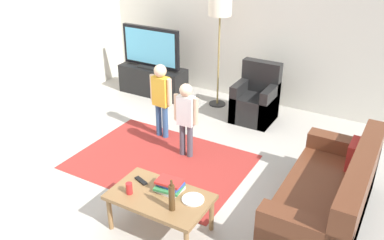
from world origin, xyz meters
TOP-DOWN VIEW (x-y plane):
  - ground at (0.00, 0.00)m, footprint 7.80×7.80m
  - wall_back at (0.00, 3.00)m, footprint 6.00×0.12m
  - area_rug at (-0.39, 0.46)m, footprint 2.20×1.60m
  - tv_stand at (-1.77, 2.30)m, footprint 1.20×0.44m
  - tv at (-1.77, 2.28)m, footprint 1.10×0.28m
  - couch at (1.78, 0.35)m, footprint 0.80×1.80m
  - armchair at (0.19, 2.26)m, footprint 0.60×0.60m
  - floor_lamp at (-0.57, 2.45)m, footprint 0.36×0.36m
  - child_near_tv at (-0.76, 1.06)m, footprint 0.36×0.18m
  - child_center at (-0.19, 0.77)m, footprint 0.34×0.17m
  - coffee_table at (0.32, -0.60)m, footprint 1.00×0.60m
  - book_stack at (0.36, -0.47)m, footprint 0.29×0.24m
  - bottle at (0.54, -0.72)m, footprint 0.06×0.06m
  - tv_remote at (0.02, -0.50)m, footprint 0.18×0.10m
  - soda_can at (0.04, -0.72)m, footprint 0.07×0.07m
  - plate at (0.64, -0.50)m, footprint 0.22×0.22m

SIDE VIEW (x-z plane):
  - ground at x=0.00m, z-range 0.00..0.00m
  - area_rug at x=-0.39m, z-range 0.00..0.01m
  - tv_stand at x=-1.77m, z-range -0.01..0.49m
  - couch at x=1.78m, z-range -0.14..0.72m
  - armchair at x=0.19m, z-range -0.15..0.75m
  - coffee_table at x=0.32m, z-range 0.16..0.58m
  - plate at x=0.64m, z-range 0.42..0.44m
  - tv_remote at x=0.02m, z-range 0.42..0.44m
  - book_stack at x=0.36m, z-range 0.42..0.54m
  - soda_can at x=0.04m, z-range 0.42..0.54m
  - bottle at x=0.54m, z-range 0.40..0.73m
  - child_center at x=-0.19m, z-range 0.10..1.13m
  - child_near_tv at x=-0.76m, z-range 0.11..1.20m
  - tv at x=-1.77m, z-range 0.49..1.20m
  - wall_back at x=0.00m, z-range 0.00..2.70m
  - floor_lamp at x=-0.57m, z-range 0.65..2.43m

